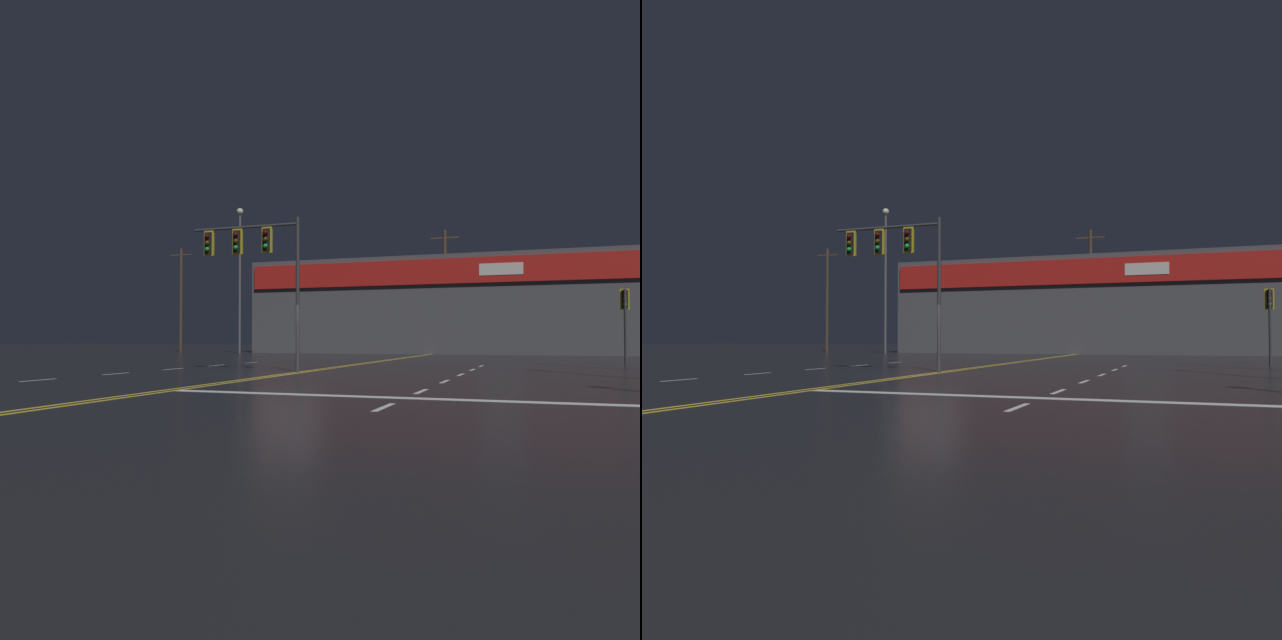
# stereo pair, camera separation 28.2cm
# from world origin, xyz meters

# --- Properties ---
(ground_plane) EXTENTS (200.00, 200.00, 0.00)m
(ground_plane) POSITION_xyz_m (0.00, 0.00, 0.00)
(ground_plane) COLOR black
(road_markings) EXTENTS (17.21, 60.00, 0.01)m
(road_markings) POSITION_xyz_m (1.24, -1.52, 0.00)
(road_markings) COLOR gold
(road_markings) RESTS_ON ground
(traffic_signal_median) EXTENTS (4.46, 0.36, 5.79)m
(traffic_signal_median) POSITION_xyz_m (-1.98, 1.30, 4.55)
(traffic_signal_median) COLOR #38383D
(traffic_signal_median) RESTS_ON ground
(traffic_signal_corner_northeast) EXTENTS (0.42, 0.36, 3.61)m
(traffic_signal_corner_northeast) POSITION_xyz_m (12.09, 12.41, 2.66)
(traffic_signal_corner_northeast) COLOR #38383D
(traffic_signal_corner_northeast) RESTS_ON ground
(streetlight_near_right) EXTENTS (0.56, 0.56, 12.28)m
(streetlight_near_right) POSITION_xyz_m (-15.73, 26.82, 7.56)
(streetlight_near_right) COLOR #59595E
(streetlight_near_right) RESTS_ON ground
(building_backdrop) EXTENTS (30.90, 10.23, 7.85)m
(building_backdrop) POSITION_xyz_m (0.00, 33.57, 3.94)
(building_backdrop) COLOR #4C4C51
(building_backdrop) RESTS_ON ground
(utility_pole_row) EXTENTS (47.62, 0.26, 11.03)m
(utility_pole_row) POSITION_xyz_m (1.23, 29.20, 5.28)
(utility_pole_row) COLOR #4C3828
(utility_pole_row) RESTS_ON ground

